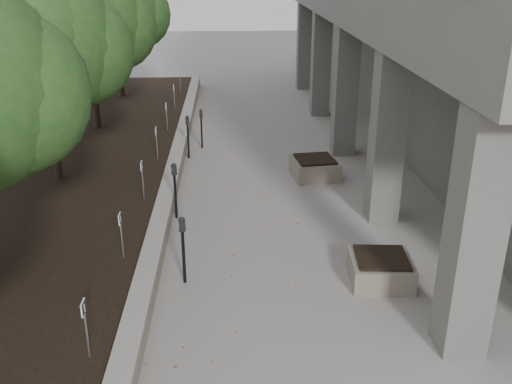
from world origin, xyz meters
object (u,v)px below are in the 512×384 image
object	(u,v)px
parking_meter_2	(183,250)
crabapple_tree_3	(45,77)
parking_meter_3	(175,191)
crabapple_tree_4	(90,48)
parking_meter_4	(202,129)
crabapple_tree_5	(117,30)
planter_back	(315,168)
parking_meter_5	(188,137)
planter_front	(381,269)

from	to	relation	value
parking_meter_2	crabapple_tree_3	bearing A→B (deg)	111.03
crabapple_tree_3	parking_meter_3	bearing A→B (deg)	-28.88
crabapple_tree_4	parking_meter_4	size ratio (longest dim) A/B	4.11
parking_meter_3	crabapple_tree_5	bearing A→B (deg)	85.95
parking_meter_2	planter_back	size ratio (longest dim) A/B	1.13
crabapple_tree_5	parking_meter_5	xyz separation A→B (m)	(3.27, -7.29, -2.43)
crabapple_tree_3	parking_meter_2	distance (m)	6.50
parking_meter_3	parking_meter_5	world-z (taller)	parking_meter_3
parking_meter_2	planter_back	distance (m)	6.56
crabapple_tree_4	parking_meter_3	size ratio (longest dim) A/B	3.85
parking_meter_5	planter_front	size ratio (longest dim) A/B	1.18
crabapple_tree_3	parking_meter_5	world-z (taller)	crabapple_tree_3
crabapple_tree_3	parking_meter_4	xyz separation A→B (m)	(3.65, 3.71, -2.46)
parking_meter_3	parking_meter_2	bearing A→B (deg)	-101.84
planter_front	crabapple_tree_5	bearing A→B (deg)	116.53
planter_back	crabapple_tree_5	bearing A→B (deg)	127.33
crabapple_tree_5	parking_meter_3	bearing A→B (deg)	-74.59
parking_meter_2	planter_front	xyz separation A→B (m)	(3.80, -0.14, -0.43)
parking_meter_4	parking_meter_5	xyz separation A→B (m)	(-0.38, -1.00, 0.03)
parking_meter_3	parking_meter_5	distance (m)	4.50
crabapple_tree_3	crabapple_tree_5	size ratio (longest dim) A/B	1.00
crabapple_tree_3	planter_front	bearing A→B (deg)	-33.51
crabapple_tree_5	parking_meter_3	world-z (taller)	crabapple_tree_5
parking_meter_2	crabapple_tree_4	bearing A→B (deg)	94.20
parking_meter_2	planter_back	world-z (taller)	parking_meter_2
crabapple_tree_5	parking_meter_5	bearing A→B (deg)	-65.82
parking_meter_5	crabapple_tree_4	bearing A→B (deg)	137.20
planter_back	planter_front	bearing A→B (deg)	-85.42
parking_meter_4	crabapple_tree_5	bearing A→B (deg)	115.37
parking_meter_3	planter_front	distance (m)	5.27
parking_meter_5	parking_meter_4	bearing A→B (deg)	61.46
crabapple_tree_4	planter_back	world-z (taller)	crabapple_tree_4
parking_meter_3	planter_back	bearing A→B (deg)	15.53
crabapple_tree_3	parking_meter_5	size ratio (longest dim) A/B	3.95
crabapple_tree_3	crabapple_tree_4	xyz separation A→B (m)	(0.00, 5.00, 0.00)
planter_back	parking_meter_2	bearing A→B (deg)	-120.69
parking_meter_4	planter_front	distance (m)	9.45
planter_front	parking_meter_3	bearing A→B (deg)	143.22
crabapple_tree_4	parking_meter_2	bearing A→B (deg)	-69.56
parking_meter_3	parking_meter_4	world-z (taller)	parking_meter_3
crabapple_tree_5	parking_meter_4	world-z (taller)	crabapple_tree_5
crabapple_tree_3	parking_meter_4	world-z (taller)	crabapple_tree_3
crabapple_tree_4	planter_front	world-z (taller)	crabapple_tree_4
parking_meter_3	planter_back	xyz separation A→B (m)	(3.74, 2.62, -0.42)
parking_meter_3	parking_meter_4	bearing A→B (deg)	66.36
parking_meter_4	planter_back	distance (m)	4.43
parking_meter_4	planter_front	world-z (taller)	parking_meter_4
parking_meter_5	planter_back	distance (m)	4.19
crabapple_tree_4	crabapple_tree_5	distance (m)	5.00
crabapple_tree_5	parking_meter_3	distance (m)	12.47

